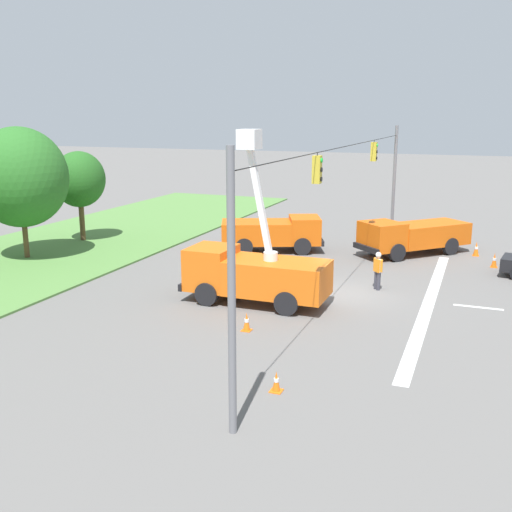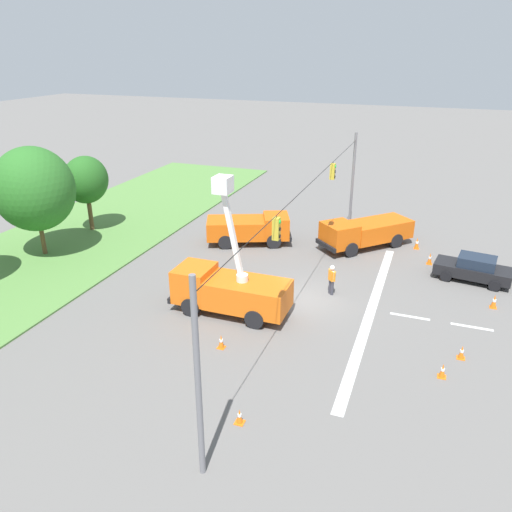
% 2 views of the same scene
% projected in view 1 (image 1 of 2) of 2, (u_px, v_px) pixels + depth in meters
% --- Properties ---
extents(ground_plane, '(200.00, 200.00, 0.00)m').
position_uv_depth(ground_plane, '(346.00, 293.00, 27.02)').
color(ground_plane, '#605E5B').
extents(grass_verge, '(56.00, 12.00, 0.10)m').
position_uv_depth(grass_verge, '(28.00, 258.00, 33.31)').
color(grass_verge, '#517F3D').
rests_on(grass_verge, ground).
extents(lane_markings, '(17.60, 15.25, 0.01)m').
position_uv_depth(lane_markings, '(465.00, 306.00, 25.24)').
color(lane_markings, silver).
rests_on(lane_markings, ground).
extents(signal_gantry, '(26.20, 0.33, 7.20)m').
position_uv_depth(signal_gantry, '(350.00, 200.00, 26.02)').
color(signal_gantry, slate).
rests_on(signal_gantry, ground).
extents(tree_east, '(5.05, 5.15, 7.26)m').
position_uv_depth(tree_east, '(20.00, 177.00, 32.39)').
color(tree_east, brown).
rests_on(tree_east, ground).
extents(tree_far_east, '(3.53, 3.04, 5.67)m').
position_uv_depth(tree_far_east, '(79.00, 180.00, 37.16)').
color(tree_far_east, brown).
rests_on(tree_far_east, ground).
extents(utility_truck_bucket_lift, '(2.40, 6.21, 7.29)m').
position_uv_depth(utility_truck_bucket_lift, '(254.00, 271.00, 25.33)').
color(utility_truck_bucket_lift, orange).
rests_on(utility_truck_bucket_lift, ground).
extents(utility_truck_support_near, '(6.40, 6.25, 2.04)m').
position_uv_depth(utility_truck_support_near, '(412.00, 235.00, 34.27)').
color(utility_truck_support_near, '#D6560F').
rests_on(utility_truck_support_near, ground).
extents(utility_truck_support_far, '(4.47, 6.34, 2.03)m').
position_uv_depth(utility_truck_support_far, '(273.00, 232.00, 35.14)').
color(utility_truck_support_far, '#D6560F').
rests_on(utility_truck_support_far, ground).
extents(road_worker, '(0.50, 0.48, 1.77)m').
position_uv_depth(road_worker, '(378.00, 269.00, 27.37)').
color(road_worker, '#383842').
rests_on(road_worker, ground).
extents(traffic_cone_foreground_right, '(0.36, 0.36, 0.70)m').
position_uv_depth(traffic_cone_foreground_right, '(247.00, 322.00, 22.28)').
color(traffic_cone_foreground_right, orange).
rests_on(traffic_cone_foreground_right, ground).
extents(traffic_cone_mid_left, '(0.36, 0.36, 0.83)m').
position_uv_depth(traffic_cone_mid_left, '(476.00, 249.00, 34.07)').
color(traffic_cone_mid_left, orange).
rests_on(traffic_cone_mid_left, ground).
extents(traffic_cone_mid_right, '(0.36, 0.36, 0.63)m').
position_uv_depth(traffic_cone_mid_right, '(276.00, 382.00, 17.39)').
color(traffic_cone_mid_right, orange).
rests_on(traffic_cone_mid_right, ground).
extents(traffic_cone_lane_edge_a, '(0.36, 0.36, 0.77)m').
position_uv_depth(traffic_cone_lane_edge_a, '(494.00, 260.00, 31.52)').
color(traffic_cone_lane_edge_a, orange).
rests_on(traffic_cone_lane_edge_a, ground).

